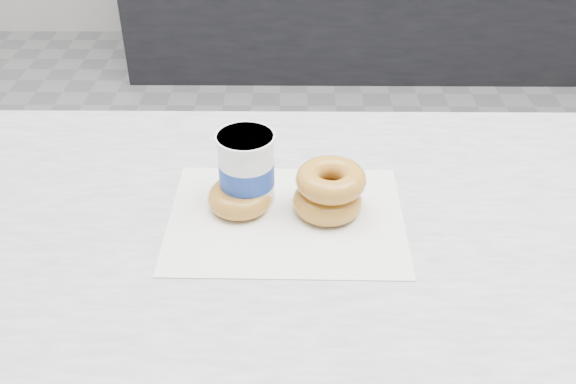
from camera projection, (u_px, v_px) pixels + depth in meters
The scene contains 5 objects.
ground at pixel (410, 347), 1.90m from camera, with size 5.00×5.00×0.00m, color #969699.
wax_paper at pixel (286, 218), 0.93m from camera, with size 0.34×0.26×0.00m, color silver.
donut_single at pixel (240, 197), 0.94m from camera, with size 0.10×0.10×0.03m, color gold.
donut_stack at pixel (329, 190), 0.93m from camera, with size 0.13×0.13×0.07m.
coffee_cup at pixel (247, 169), 0.93m from camera, with size 0.09×0.09×0.12m.
Camera 1 is at (-0.35, -1.29, 1.47)m, focal length 40.00 mm.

